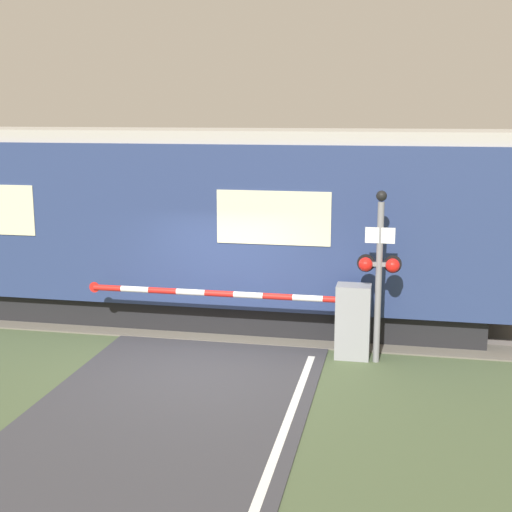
{
  "coord_description": "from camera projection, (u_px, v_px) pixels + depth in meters",
  "views": [
    {
      "loc": [
        3.19,
        -10.98,
        4.29
      ],
      "look_at": [
        0.61,
        1.76,
        1.64
      ],
      "focal_mm": 50.0,
      "sensor_mm": 36.0,
      "label": 1
    }
  ],
  "objects": [
    {
      "name": "track_bed",
      "position": [
        240.0,
        318.0,
        14.96
      ],
      "size": [
        36.0,
        3.2,
        0.13
      ],
      "color": "#666056",
      "rests_on": "ground_plane"
    },
    {
      "name": "crossing_barrier",
      "position": [
        333.0,
        317.0,
        12.57
      ],
      "size": [
        5.24,
        0.44,
        1.32
      ],
      "color": "gray",
      "rests_on": "ground_plane"
    },
    {
      "name": "ground_plane",
      "position": [
        200.0,
        370.0,
        12.02
      ],
      "size": [
        80.0,
        80.0,
        0.0
      ],
      "primitive_type": "plane",
      "color": "#475638"
    },
    {
      "name": "signal_post",
      "position": [
        379.0,
        266.0,
        12.08
      ],
      "size": [
        0.75,
        0.26,
        3.0
      ],
      "color": "gray",
      "rests_on": "ground_plane"
    },
    {
      "name": "train",
      "position": [
        22.0,
        218.0,
        15.51
      ],
      "size": [
        21.14,
        2.74,
        3.93
      ],
      "color": "black",
      "rests_on": "ground_plane"
    }
  ]
}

